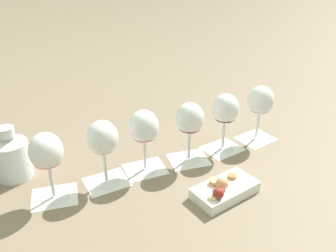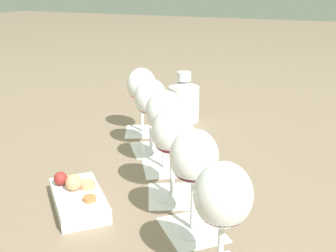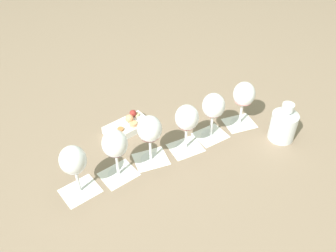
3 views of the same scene
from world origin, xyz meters
The scene contains 15 objects.
ground_plane centered at (0.00, 0.00, 0.00)m, with size 8.00×8.00×0.00m, color #7F6B56.
tasting_card_0 centered at (-0.25, -0.19, 0.00)m, with size 0.14×0.13×0.00m.
tasting_card_1 centered at (-0.14, -0.11, 0.00)m, with size 0.14×0.14×0.00m.
tasting_card_2 centered at (-0.06, -0.03, 0.00)m, with size 0.14×0.14×0.00m.
tasting_card_3 centered at (0.06, 0.03, 0.00)m, with size 0.14×0.13×0.00m.
tasting_card_4 centered at (0.15, 0.11, 0.00)m, with size 0.14×0.14×0.00m.
tasting_card_5 centered at (0.25, 0.19, 0.00)m, with size 0.14×0.14×0.00m.
wine_glass_0 centered at (-0.25, -0.19, 0.12)m, with size 0.08×0.08×0.18m.
wine_glass_1 centered at (-0.14, -0.11, 0.12)m, with size 0.08×0.08×0.18m.
wine_glass_2 centered at (-0.06, -0.03, 0.12)m, with size 0.08×0.08×0.18m.
wine_glass_3 centered at (0.06, 0.03, 0.12)m, with size 0.08×0.08×0.18m.
wine_glass_4 centered at (0.15, 0.11, 0.12)m, with size 0.08×0.08×0.18m.
wine_glass_5 centered at (0.25, 0.19, 0.12)m, with size 0.08×0.08×0.18m.
ceramic_vase centered at (-0.39, -0.12, 0.06)m, with size 0.09×0.09×0.15m.
snack_dish centered at (0.16, -0.11, 0.02)m, with size 0.17×0.17×0.06m.
Camera 3 is at (-0.08, 0.86, 0.84)m, focal length 38.00 mm.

